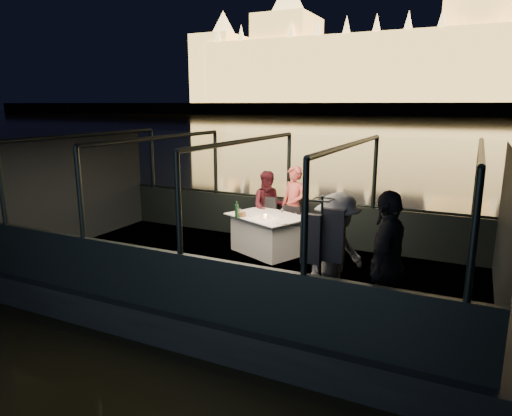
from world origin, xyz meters
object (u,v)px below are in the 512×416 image
at_px(coat_stand, 321,257).
at_px(passenger_dark, 386,270).
at_px(dining_table_central, 267,234).
at_px(chair_port_right, 288,227).
at_px(wine_bottle, 237,210).
at_px(chair_port_left, 263,224).
at_px(person_woman_coral, 294,210).
at_px(passenger_stripe, 336,256).
at_px(person_man_maroon, 269,208).

height_order(coat_stand, passenger_dark, passenger_dark).
relative_size(dining_table_central, chair_port_right, 1.71).
distance_m(passenger_dark, wine_bottle, 3.69).
distance_m(chair_port_left, person_woman_coral, 0.70).
xyz_separation_m(chair_port_right, person_woman_coral, (0.01, 0.27, 0.30)).
relative_size(dining_table_central, person_woman_coral, 0.87).
height_order(person_woman_coral, passenger_stripe, passenger_stripe).
bearing_deg(person_woman_coral, passenger_dark, -30.46).
bearing_deg(wine_bottle, passenger_stripe, -33.47).
height_order(coat_stand, person_man_maroon, coat_stand).
bearing_deg(passenger_stripe, chair_port_right, 54.23).
distance_m(person_woman_coral, passenger_stripe, 3.23).
distance_m(person_woman_coral, person_man_maroon, 0.57).
height_order(dining_table_central, person_woman_coral, person_woman_coral).
relative_size(coat_stand, person_woman_coral, 1.04).
xyz_separation_m(chair_port_right, passenger_dark, (2.44, -2.76, 0.40)).
relative_size(chair_port_left, person_woman_coral, 0.59).
distance_m(chair_port_right, person_woman_coral, 0.40).
xyz_separation_m(dining_table_central, passenger_stripe, (1.98, -2.03, 0.47)).
distance_m(dining_table_central, chair_port_left, 0.54).
bearing_deg(person_man_maroon, dining_table_central, -91.90).
distance_m(dining_table_central, person_woman_coral, 0.86).
distance_m(chair_port_right, passenger_dark, 3.71).
relative_size(person_woman_coral, passenger_dark, 0.89).
distance_m(dining_table_central, passenger_stripe, 2.87).
bearing_deg(chair_port_right, wine_bottle, -126.80).
relative_size(person_man_maroon, passenger_dark, 0.81).
xyz_separation_m(chair_port_left, coat_stand, (2.14, -2.77, 0.45)).
distance_m(person_woman_coral, passenger_dark, 3.89).
height_order(chair_port_left, chair_port_right, chair_port_left).
xyz_separation_m(chair_port_right, wine_bottle, (-0.73, -0.87, 0.47)).
bearing_deg(chair_port_left, passenger_dark, -31.52).
bearing_deg(passenger_dark, chair_port_right, -133.32).
bearing_deg(passenger_stripe, person_man_maroon, 59.23).
distance_m(chair_port_left, passenger_stripe, 3.38).
bearing_deg(chair_port_right, dining_table_central, -118.55).
bearing_deg(coat_stand, dining_table_central, 128.48).
distance_m(passenger_stripe, wine_bottle, 2.91).
xyz_separation_m(coat_stand, passenger_stripe, (0.13, 0.29, -0.05)).
height_order(chair_port_left, coat_stand, coat_stand).
xyz_separation_m(chair_port_left, person_woman_coral, (0.58, 0.27, 0.30)).
bearing_deg(passenger_dark, person_woman_coral, -136.04).
bearing_deg(coat_stand, person_man_maroon, 125.02).
bearing_deg(wine_bottle, chair_port_left, 79.69).
relative_size(person_woman_coral, passenger_stripe, 0.96).
height_order(chair_port_left, person_man_maroon, person_man_maroon).
distance_m(chair_port_left, passenger_dark, 4.10).
xyz_separation_m(person_woman_coral, passenger_dark, (2.43, -3.03, 0.10)).
bearing_deg(chair_port_left, wine_bottle, -89.23).
bearing_deg(chair_port_right, passenger_dark, -45.54).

